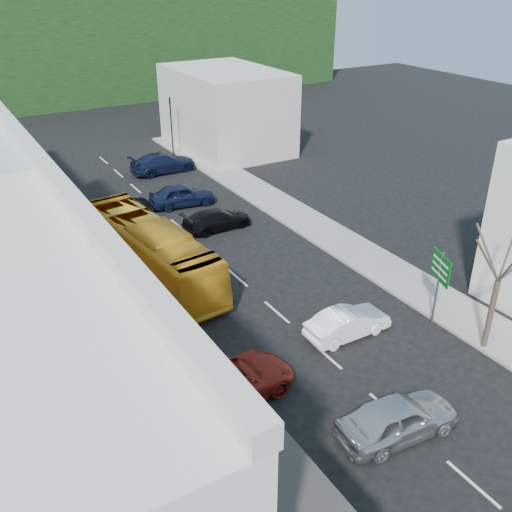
{
  "coord_description": "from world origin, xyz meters",
  "views": [
    {
      "loc": [
        -12.81,
        -15.73,
        15.16
      ],
      "look_at": [
        0.0,
        6.0,
        2.2
      ],
      "focal_mm": 40.0,
      "sensor_mm": 36.0,
      "label": 1
    }
  ],
  "objects_px": {
    "bus": "(150,252)",
    "car_red": "(231,382)",
    "car_white": "(348,322)",
    "direction_sign": "(437,289)",
    "car_silver": "(397,420)",
    "street_tree": "(498,281)",
    "pedestrian_left": "(151,338)",
    "traffic_signal": "(172,127)"
  },
  "relations": [
    {
      "from": "bus",
      "to": "car_red",
      "type": "relative_size",
      "value": 2.52
    },
    {
      "from": "bus",
      "to": "car_white",
      "type": "height_order",
      "value": "bus"
    },
    {
      "from": "car_white",
      "to": "direction_sign",
      "type": "height_order",
      "value": "direction_sign"
    },
    {
      "from": "car_silver",
      "to": "car_white",
      "type": "bearing_deg",
      "value": -17.7
    },
    {
      "from": "car_red",
      "to": "street_tree",
      "type": "distance_m",
      "value": 11.78
    },
    {
      "from": "car_white",
      "to": "car_red",
      "type": "bearing_deg",
      "value": 98.34
    },
    {
      "from": "car_silver",
      "to": "car_red",
      "type": "height_order",
      "value": "same"
    },
    {
      "from": "bus",
      "to": "car_white",
      "type": "distance_m",
      "value": 11.2
    },
    {
      "from": "car_silver",
      "to": "pedestrian_left",
      "type": "xyz_separation_m",
      "value": [
        -5.84,
        8.77,
        0.3
      ]
    },
    {
      "from": "bus",
      "to": "direction_sign",
      "type": "xyz_separation_m",
      "value": [
        9.76,
        -10.89,
        0.32
      ]
    },
    {
      "from": "car_silver",
      "to": "car_white",
      "type": "distance_m",
      "value": 6.25
    },
    {
      "from": "bus",
      "to": "pedestrian_left",
      "type": "bearing_deg",
      "value": -117.15
    },
    {
      "from": "car_red",
      "to": "direction_sign",
      "type": "xyz_separation_m",
      "value": [
        10.59,
        -0.29,
        1.17
      ]
    },
    {
      "from": "direction_sign",
      "to": "street_tree",
      "type": "height_order",
      "value": "street_tree"
    },
    {
      "from": "street_tree",
      "to": "direction_sign",
      "type": "bearing_deg",
      "value": 100.93
    },
    {
      "from": "traffic_signal",
      "to": "direction_sign",
      "type": "bearing_deg",
      "value": 112.16
    },
    {
      "from": "pedestrian_left",
      "to": "street_tree",
      "type": "height_order",
      "value": "street_tree"
    },
    {
      "from": "direction_sign",
      "to": "street_tree",
      "type": "distance_m",
      "value": 3.07
    },
    {
      "from": "car_white",
      "to": "street_tree",
      "type": "xyz_separation_m",
      "value": [
        4.59,
        -3.85,
        2.73
      ]
    },
    {
      "from": "bus",
      "to": "car_red",
      "type": "xyz_separation_m",
      "value": [
        -0.83,
        -10.6,
        -0.85
      ]
    },
    {
      "from": "car_white",
      "to": "direction_sign",
      "type": "distance_m",
      "value": 4.43
    },
    {
      "from": "direction_sign",
      "to": "car_silver",
      "type": "bearing_deg",
      "value": -124.39
    },
    {
      "from": "street_tree",
      "to": "car_red",
      "type": "bearing_deg",
      "value": 165.45
    },
    {
      "from": "direction_sign",
      "to": "car_red",
      "type": "bearing_deg",
      "value": -160.84
    },
    {
      "from": "bus",
      "to": "car_red",
      "type": "bearing_deg",
      "value": -100.53
    },
    {
      "from": "street_tree",
      "to": "traffic_signal",
      "type": "relative_size",
      "value": 1.35
    },
    {
      "from": "bus",
      "to": "car_white",
      "type": "relative_size",
      "value": 2.64
    },
    {
      "from": "car_red",
      "to": "traffic_signal",
      "type": "relative_size",
      "value": 0.9
    },
    {
      "from": "pedestrian_left",
      "to": "bus",
      "type": "bearing_deg",
      "value": -17.45
    },
    {
      "from": "pedestrian_left",
      "to": "traffic_signal",
      "type": "xyz_separation_m",
      "value": [
        12.31,
        26.58,
        1.55
      ]
    },
    {
      "from": "car_silver",
      "to": "traffic_signal",
      "type": "height_order",
      "value": "traffic_signal"
    },
    {
      "from": "bus",
      "to": "street_tree",
      "type": "relative_size",
      "value": 1.69
    },
    {
      "from": "car_silver",
      "to": "traffic_signal",
      "type": "bearing_deg",
      "value": -5.64
    },
    {
      "from": "direction_sign",
      "to": "car_white",
      "type": "bearing_deg",
      "value": -176.48
    },
    {
      "from": "bus",
      "to": "traffic_signal",
      "type": "bearing_deg",
      "value": 57.9
    },
    {
      "from": "bus",
      "to": "direction_sign",
      "type": "distance_m",
      "value": 14.62
    },
    {
      "from": "car_silver",
      "to": "traffic_signal",
      "type": "distance_m",
      "value": 35.99
    },
    {
      "from": "bus",
      "to": "car_silver",
      "type": "bearing_deg",
      "value": -84.01
    },
    {
      "from": "bus",
      "to": "street_tree",
      "type": "height_order",
      "value": "street_tree"
    },
    {
      "from": "street_tree",
      "to": "bus",
      "type": "bearing_deg",
      "value": 127.26
    },
    {
      "from": "direction_sign",
      "to": "bus",
      "type": "bearing_deg",
      "value": 152.57
    },
    {
      "from": "car_silver",
      "to": "direction_sign",
      "type": "distance_m",
      "value": 7.97
    }
  ]
}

